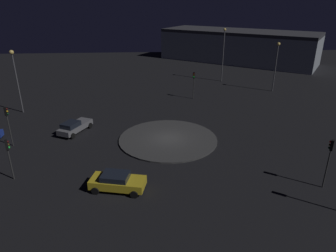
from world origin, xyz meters
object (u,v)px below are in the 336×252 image
at_px(traffic_light_east, 194,80).
at_px(traffic_light_northwest, 8,152).
at_px(traffic_light_north, 8,119).
at_px(streetlamp_northeast, 15,71).
at_px(store_building, 238,46).
at_px(streetlamp_southeast, 223,50).
at_px(traffic_light_southwest, 330,154).
at_px(car_yellow, 117,181).
at_px(car_grey, 74,127).
at_px(streetlamp_southeast_near, 276,59).

bearing_deg(traffic_light_east, traffic_light_northwest, -22.36).
distance_m(traffic_light_north, streetlamp_northeast, 11.34).
height_order(traffic_light_east, store_building, store_building).
relative_size(traffic_light_north, streetlamp_southeast, 0.45).
bearing_deg(traffic_light_southwest, car_yellow, 36.82).
height_order(traffic_light_east, traffic_light_southwest, traffic_light_southwest).
xyz_separation_m(car_grey, streetlamp_northeast, (7.60, 8.69, 5.00)).
bearing_deg(car_yellow, car_grey, -50.67).
height_order(traffic_light_east, traffic_light_north, traffic_light_north).
bearing_deg(car_grey, traffic_light_north, 143.63).
bearing_deg(car_yellow, traffic_light_east, -99.40).
bearing_deg(streetlamp_southeast, traffic_light_east, 146.61).
bearing_deg(traffic_light_north, traffic_light_northwest, -69.57).
relative_size(car_grey, traffic_light_southwest, 1.11).
height_order(traffic_light_north, store_building, store_building).
relative_size(streetlamp_northeast, store_building, 0.23).
bearing_deg(traffic_light_southwest, streetlamp_southeast, -49.69).
relative_size(traffic_light_east, streetlamp_southeast, 0.44).
bearing_deg(traffic_light_northwest, streetlamp_southeast_near, 10.26).
relative_size(traffic_light_north, streetlamp_southeast_near, 0.54).
xyz_separation_m(traffic_light_northwest, streetlamp_southeast_near, (25.10, -33.13, 2.67)).
distance_m(streetlamp_southeast, store_building, 21.02).
relative_size(traffic_light_east, streetlamp_southeast_near, 0.52).
relative_size(streetlamp_southeast_near, store_building, 0.22).
height_order(car_yellow, streetlamp_northeast, streetlamp_northeast).
distance_m(traffic_light_east, streetlamp_northeast, 25.08).
xyz_separation_m(streetlamp_southeast, streetlamp_northeast, (-14.97, 31.49, -0.16)).
bearing_deg(streetlamp_southeast_near, streetlamp_northeast, 101.26).
height_order(traffic_light_east, streetlamp_northeast, streetlamp_northeast).
bearing_deg(traffic_light_southwest, traffic_light_east, -33.91).
xyz_separation_m(car_yellow, streetlamp_northeast, (19.65, 14.70, 5.00)).
distance_m(car_grey, streetlamp_southeast, 32.50).
xyz_separation_m(traffic_light_north, store_building, (44.81, -37.05, 0.60)).
relative_size(streetlamp_southeast, streetlamp_northeast, 1.14).
bearing_deg(car_yellow, streetlamp_southeast, -103.05).
bearing_deg(traffic_light_north, streetlamp_southeast_near, 25.84).
height_order(traffic_light_southwest, streetlamp_southeast, streetlamp_southeast).
bearing_deg(car_grey, traffic_light_east, -26.59).
bearing_deg(streetlamp_northeast, car_grey, -131.17).
xyz_separation_m(traffic_light_southwest, traffic_light_north, (9.86, 29.08, -0.01)).
relative_size(traffic_light_north, streetlamp_northeast, 0.51).
relative_size(car_yellow, traffic_light_northwest, 1.26).
bearing_deg(car_yellow, traffic_light_north, -24.20).
relative_size(car_yellow, traffic_light_east, 1.13).
bearing_deg(store_building, car_yellow, 100.18).
distance_m(traffic_light_north, store_building, 58.14).
distance_m(traffic_light_north, streetlamp_southeast, 38.60).
bearing_deg(traffic_light_southwest, streetlamp_southeast_near, -63.72).
height_order(car_grey, traffic_light_southwest, traffic_light_southwest).
bearing_deg(traffic_light_north, car_yellow, -38.30).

